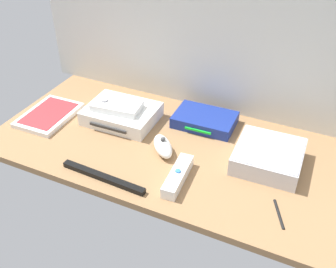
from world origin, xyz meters
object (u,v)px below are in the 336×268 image
sensor_bar (103,177)px  stylus_pen (279,213)px  game_console (122,114)px  game_case (49,115)px  network_router (205,120)px  remote_nunchuk (164,147)px  remote_wand (178,176)px  mini_computer (268,156)px  remote_classic_pad (117,106)px

sensor_bar → stylus_pen: sensor_bar is taller
game_console → game_case: game_console is taller
network_router → remote_nunchuk: size_ratio=1.77×
game_console → sensor_bar: bearing=-71.0°
remote_wand → sensor_bar: (-17.24, -7.57, -0.81)cm
sensor_bar → stylus_pen: (42.85, 6.99, -0.35)cm
game_console → network_router: bearing=18.0°
mini_computer → remote_wand: bearing=-139.7°
stylus_pen → game_console: bearing=160.6°
remote_nunchuk → sensor_bar: remote_nunchuk is taller
remote_wand → remote_nunchuk: (-7.99, 8.87, 0.53)cm
mini_computer → remote_nunchuk: size_ratio=1.69×
remote_classic_pad → stylus_pen: 56.23cm
remote_nunchuk → remote_classic_pad: (-19.58, 8.11, 3.37)cm
network_router → game_console: bearing=-162.2°
game_case → remote_wand: 49.12cm
mini_computer → stylus_pen: (6.79, -16.57, -2.29)cm
remote_classic_pad → stylus_pen: size_ratio=1.69×
remote_nunchuk → sensor_bar: bearing=-161.4°
network_router → sensor_bar: network_router is taller
remote_classic_pad → stylus_pen: bearing=-24.8°
sensor_bar → mini_computer: bearing=35.5°
mini_computer → remote_wand: mini_computer is taller
mini_computer → network_router: bearing=154.4°
stylus_pen → remote_nunchuk: bearing=164.3°
game_console → mini_computer: bearing=-3.9°
remote_classic_pad → sensor_bar: (10.33, -24.55, -4.71)cm
mini_computer → remote_nunchuk: bearing=-165.1°
game_console → game_case: 22.95cm
network_router → sensor_bar: (-14.37, -33.93, -1.00)cm
mini_computer → game_case: 67.29cm
game_console → mini_computer: mini_computer is taller
remote_wand → remote_classic_pad: (-27.57, 16.98, 3.90)cm
game_console → stylus_pen: 55.57cm
game_case → stylus_pen: (73.76, -10.29, -0.41)cm
remote_nunchuk → game_case: bearing=136.8°
mini_computer → stylus_pen: 18.05cm
network_router → remote_wand: (2.87, -26.36, -0.19)cm
game_case → remote_nunchuk: bearing=-2.7°
remote_wand → remote_nunchuk: remote_nunchuk is taller
remote_nunchuk → stylus_pen: 34.95cm
mini_computer → remote_wand: size_ratio=1.17×
game_console → remote_wand: game_console is taller
network_router → sensor_bar: bearing=-114.6°
remote_classic_pad → sensor_bar: bearing=-73.8°
game_console → remote_wand: (26.76, -17.90, -0.69)cm
game_console → remote_wand: size_ratio=1.42×
game_case → network_router: (45.28, 16.66, 0.94)cm
remote_nunchuk → stylus_pen: (33.60, -9.45, -1.69)cm
remote_wand → sensor_bar: bearing=-160.8°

